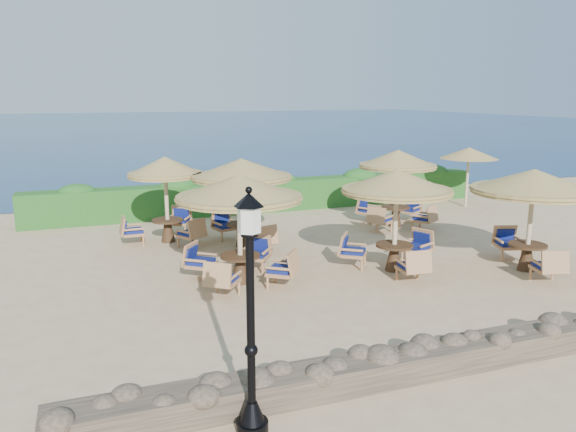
{
  "coord_description": "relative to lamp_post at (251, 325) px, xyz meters",
  "views": [
    {
      "loc": [
        -6.68,
        -13.38,
        4.51
      ],
      "look_at": [
        -1.66,
        0.38,
        1.3
      ],
      "focal_mm": 35.0,
      "sensor_mm": 36.0,
      "label": 1
    }
  ],
  "objects": [
    {
      "name": "cafe_set_5",
      "position": [
        8.08,
        9.91,
        0.23
      ],
      "size": [
        2.76,
        2.76,
        2.65
      ],
      "color": "beige",
      "rests_on": "ground"
    },
    {
      "name": "cafe_set_1",
      "position": [
        5.48,
        5.59,
        0.37
      ],
      "size": [
        2.83,
        2.84,
        2.65
      ],
      "color": "beige",
      "rests_on": "ground"
    },
    {
      "name": "stone_wall",
      "position": [
        4.8,
        0.6,
        -1.33
      ],
      "size": [
        15.0,
        0.65,
        0.44
      ],
      "primitive_type": "cube",
      "color": "brown",
      "rests_on": "ground"
    },
    {
      "name": "sea",
      "position": [
        4.8,
        76.8,
        -1.55
      ],
      "size": [
        160.0,
        160.0,
        0.0
      ],
      "primitive_type": "plane",
      "color": "#0C2651",
      "rests_on": "ground"
    },
    {
      "name": "ground",
      "position": [
        4.8,
        6.8,
        -1.55
      ],
      "size": [
        120.0,
        120.0,
        0.0
      ],
      "primitive_type": "plane",
      "color": "tan",
      "rests_on": "ground"
    },
    {
      "name": "hedge",
      "position": [
        4.8,
        14.0,
        -0.95
      ],
      "size": [
        18.0,
        0.9,
        1.2
      ],
      "primitive_type": "cube",
      "color": "#1A4D18",
      "rests_on": "ground"
    },
    {
      "name": "cafe_set_2",
      "position": [
        8.73,
        4.43,
        0.51
      ],
      "size": [
        3.11,
        3.11,
        2.65
      ],
      "color": "beige",
      "rests_on": "ground"
    },
    {
      "name": "cafe_set_0",
      "position": [
        1.48,
        6.02,
        0.33
      ],
      "size": [
        3.03,
        3.03,
        2.65
      ],
      "color": "beige",
      "rests_on": "ground"
    },
    {
      "name": "extra_parasol",
      "position": [
        12.6,
        12.0,
        0.62
      ],
      "size": [
        2.3,
        2.3,
        2.41
      ],
      "color": "beige",
      "rests_on": "ground"
    },
    {
      "name": "cafe_set_4",
      "position": [
        2.43,
        9.22,
        0.49
      ],
      "size": [
        2.99,
        2.99,
        2.65
      ],
      "color": "beige",
      "rests_on": "ground"
    },
    {
      "name": "cafe_set_3",
      "position": [
        0.4,
        10.54,
        0.21
      ],
      "size": [
        2.55,
        2.77,
        2.65
      ],
      "color": "beige",
      "rests_on": "ground"
    },
    {
      "name": "lamp_post",
      "position": [
        0.0,
        0.0,
        0.0
      ],
      "size": [
        0.44,
        0.44,
        3.31
      ],
      "color": "black",
      "rests_on": "ground"
    }
  ]
}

